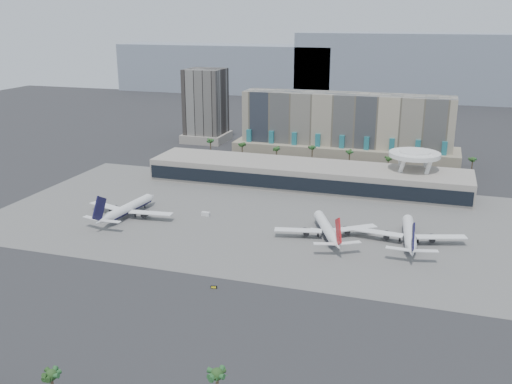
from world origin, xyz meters
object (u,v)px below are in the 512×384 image
(airliner_centre, at_px, (327,228))
(taxiway_sign, at_px, (214,287))
(service_vehicle_a, at_px, (206,214))
(airliner_left, at_px, (127,209))
(service_vehicle_b, at_px, (314,231))
(airliner_right, at_px, (409,234))

(airliner_centre, height_order, taxiway_sign, airliner_centre)
(service_vehicle_a, bearing_deg, airliner_centre, -6.60)
(airliner_left, bearing_deg, taxiway_sign, -34.52)
(service_vehicle_a, bearing_deg, service_vehicle_b, -3.65)
(service_vehicle_a, xyz_separation_m, taxiway_sign, (30.59, -66.62, -0.44))
(service_vehicle_b, xyz_separation_m, taxiway_sign, (-21.36, -61.20, -0.34))
(airliner_right, distance_m, taxiway_sign, 86.06)
(airliner_centre, distance_m, service_vehicle_a, 58.75)
(airliner_left, height_order, airliner_right, airliner_right)
(airliner_centre, xyz_separation_m, taxiway_sign, (-27.38, -57.54, -3.42))
(airliner_centre, relative_size, service_vehicle_a, 10.95)
(service_vehicle_a, distance_m, taxiway_sign, 73.31)
(airliner_left, height_order, service_vehicle_b, airliner_left)
(service_vehicle_a, relative_size, service_vehicle_b, 1.19)
(service_vehicle_a, bearing_deg, taxiway_sign, -63.04)
(airliner_centre, bearing_deg, airliner_right, -16.97)
(airliner_centre, xyz_separation_m, airliner_right, (32.91, 3.77, 0.14))
(airliner_centre, bearing_deg, service_vehicle_a, 147.59)
(airliner_right, bearing_deg, airliner_centre, -179.15)
(airliner_left, xyz_separation_m, airliner_centre, (91.42, 2.95, -0.07))
(airliner_left, distance_m, taxiway_sign, 84.22)
(airliner_centre, distance_m, taxiway_sign, 63.81)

